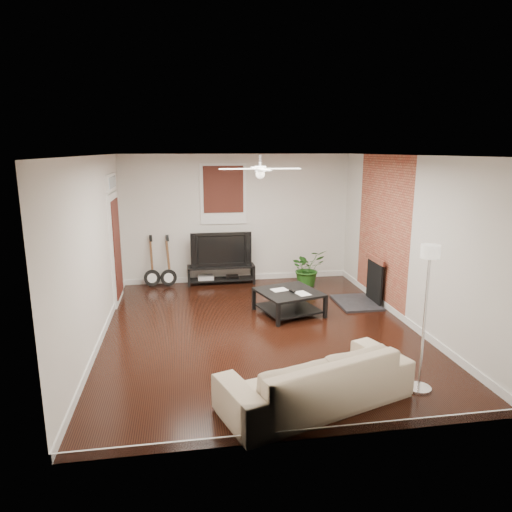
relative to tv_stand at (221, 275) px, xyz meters
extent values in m
cube|color=black|center=(0.39, -2.78, -0.20)|extent=(5.00, 6.00, 0.01)
cube|color=white|center=(0.39, -2.78, 2.60)|extent=(5.00, 6.00, 0.01)
cube|color=silver|center=(0.39, 0.22, 1.20)|extent=(5.00, 0.01, 2.80)
cube|color=silver|center=(0.39, -5.78, 1.20)|extent=(5.00, 0.01, 2.80)
cube|color=silver|center=(-2.11, -2.78, 1.20)|extent=(0.01, 6.00, 2.80)
cube|color=silver|center=(2.89, -2.78, 1.20)|extent=(0.01, 6.00, 2.80)
cube|color=#A54835|center=(2.88, -1.78, 1.20)|extent=(0.02, 2.20, 2.80)
cube|color=black|center=(2.59, -1.78, 0.26)|extent=(0.80, 1.10, 0.92)
cube|color=#36150E|center=(0.09, 0.19, 1.75)|extent=(1.00, 0.06, 1.30)
cube|color=white|center=(-2.07, -0.88, 1.05)|extent=(0.08, 1.00, 2.50)
cube|color=black|center=(0.00, 0.00, 0.00)|extent=(1.46, 0.39, 0.41)
imported|color=black|center=(0.00, 0.02, 0.58)|extent=(1.31, 0.17, 0.75)
cube|color=black|center=(1.03, -2.11, 0.01)|extent=(1.25, 1.25, 0.42)
imported|color=tan|center=(0.65, -5.11, 0.12)|extent=(2.40, 1.55, 0.65)
imported|color=#225819|center=(1.82, -0.49, 0.20)|extent=(0.89, 0.83, 0.81)
camera|label=1|loc=(-0.80, -9.80, 2.68)|focal=32.42mm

